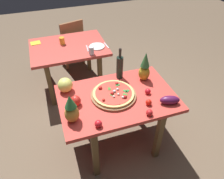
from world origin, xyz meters
name	(u,v)px	position (x,y,z in m)	size (l,w,h in m)	color
ground_plane	(116,140)	(0.00, 0.00, 0.00)	(10.00, 10.00, 0.00)	brown
display_table	(117,103)	(0.00, 0.00, 0.63)	(1.21, 0.81, 0.72)	brown
background_table	(69,52)	(-0.30, 1.26, 0.62)	(1.08, 0.82, 0.72)	brown
dining_chair	(71,40)	(-0.17, 1.90, 0.48)	(0.49, 0.49, 0.85)	brown
pizza_board	(114,95)	(-0.03, 0.02, 0.73)	(0.48, 0.48, 0.03)	brown
pizza	(114,93)	(-0.03, 0.02, 0.76)	(0.43, 0.43, 0.06)	#DDB868
wine_bottle	(120,67)	(0.14, 0.31, 0.86)	(0.08, 0.08, 0.37)	black
pineapple_left	(145,68)	(0.39, 0.19, 0.88)	(0.13, 0.13, 0.35)	#B39024
pineapple_right	(71,110)	(-0.50, -0.18, 0.86)	(0.13, 0.13, 0.30)	#B78132
melon	(65,85)	(-0.49, 0.27, 0.80)	(0.16, 0.16, 0.16)	#E4E267
bell_pepper	(76,101)	(-0.43, 0.02, 0.77)	(0.10, 0.10, 0.11)	red
eggplant	(170,100)	(0.46, -0.26, 0.77)	(0.20, 0.09, 0.09)	#511743
tomato_by_bottle	(149,113)	(0.20, -0.34, 0.75)	(0.06, 0.06, 0.06)	red
tomato_at_corner	(149,102)	(0.25, -0.21, 0.75)	(0.06, 0.06, 0.06)	red
tomato_beside_pepper	(148,91)	(0.32, -0.06, 0.75)	(0.06, 0.06, 0.06)	red
tomato_near_board	(98,124)	(-0.30, -0.33, 0.76)	(0.07, 0.07, 0.07)	red
drinking_glass_juice	(62,41)	(-0.37, 1.34, 0.77)	(0.07, 0.07, 0.10)	gold
drinking_glass_water	(91,51)	(-0.04, 0.93, 0.78)	(0.07, 0.07, 0.11)	silver
dinner_plate	(97,47)	(0.09, 1.10, 0.73)	(0.22, 0.22, 0.02)	white
fork_utensil	(87,48)	(-0.05, 1.10, 0.73)	(0.02, 0.18, 0.01)	silver
knife_utensil	(106,45)	(0.23, 1.10, 0.73)	(0.02, 0.18, 0.01)	silver
napkin_folded	(35,43)	(-0.74, 1.50, 0.72)	(0.14, 0.12, 0.01)	yellow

